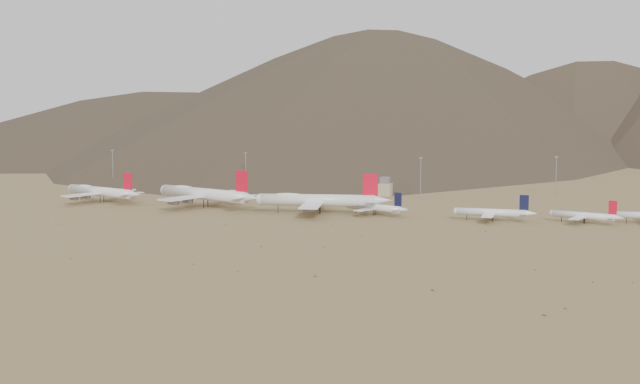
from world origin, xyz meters
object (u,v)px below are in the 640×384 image
(widebody_centre, at_px, (204,194))
(widebody_east, at_px, (318,200))
(narrowbody_a, at_px, (375,207))
(narrowbody_b, at_px, (493,212))
(widebody_west, at_px, (101,191))
(control_tower, at_px, (385,188))

(widebody_centre, relative_size, widebody_east, 0.99)
(widebody_east, xyz_separation_m, narrowbody_a, (31.06, 3.41, -3.34))
(widebody_centre, bearing_deg, narrowbody_b, 18.87)
(widebody_west, xyz_separation_m, widebody_centre, (69.25, -4.00, 1.29))
(control_tower, bearing_deg, widebody_east, -100.02)
(widebody_centre, height_order, control_tower, widebody_centre)
(narrowbody_a, bearing_deg, control_tower, 120.74)
(widebody_west, relative_size, control_tower, 5.14)
(widebody_west, xyz_separation_m, narrowbody_b, (233.30, -11.30, -2.07))
(widebody_centre, height_order, widebody_east, widebody_centre)
(narrowbody_b, bearing_deg, narrowbody_a, 176.45)
(widebody_west, distance_m, control_tower, 176.09)
(widebody_east, distance_m, control_tower, 94.43)
(widebody_centre, height_order, narrowbody_b, widebody_centre)
(widebody_centre, distance_m, control_tower, 122.09)
(widebody_centre, relative_size, control_tower, 6.11)
(widebody_west, xyz_separation_m, widebody_east, (139.35, -10.87, 1.02))
(narrowbody_b, bearing_deg, widebody_west, 177.18)
(widebody_east, height_order, narrowbody_b, widebody_east)
(widebody_east, relative_size, narrowbody_b, 1.74)
(widebody_west, relative_size, widebody_centre, 0.84)
(widebody_east, bearing_deg, narrowbody_a, -3.19)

